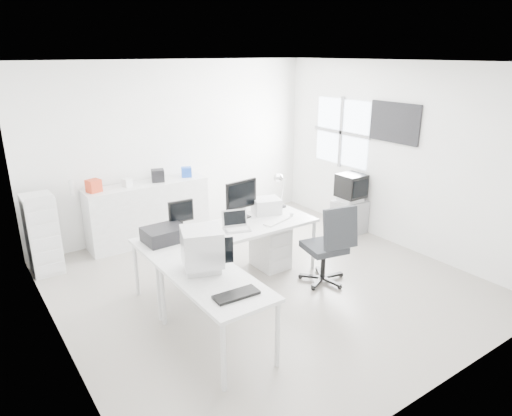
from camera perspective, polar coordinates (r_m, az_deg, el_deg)
floor at (r=6.13m, az=1.08°, el=-9.38°), size 5.00×5.00×0.01m
ceiling at (r=5.40m, az=1.27°, el=17.79°), size 5.00×5.00×0.01m
back_wall at (r=7.71m, az=-9.90°, el=7.40°), size 5.00×0.02×2.80m
left_wall at (r=4.67m, az=-24.54°, el=-1.72°), size 0.02×5.00×2.80m
right_wall at (r=7.32m, az=17.32°, el=6.20°), size 0.02×5.00×2.80m
window at (r=8.04m, az=10.63°, el=9.28°), size 0.02×1.20×1.10m
wall_picture at (r=7.27m, az=16.94°, el=10.18°), size 0.04×0.90×0.60m
main_desk at (r=6.04m, az=-3.28°, el=-5.89°), size 2.40×0.80×0.75m
side_desk at (r=4.82m, az=-5.03°, el=-12.83°), size 0.70×1.40×0.75m
drawer_pedestal at (r=6.47m, az=1.80°, el=-4.85°), size 0.40×0.50×0.60m
inkjet_printer at (r=5.58m, az=-11.36°, el=-3.23°), size 0.50×0.39×0.17m
lcd_monitor_small at (r=5.79m, az=-9.33°, el=-1.09°), size 0.33×0.21×0.40m
lcd_monitor_large at (r=6.18m, az=-1.85°, el=1.07°), size 0.53×0.26×0.53m
laptop at (r=5.80m, az=-2.43°, el=-1.88°), size 0.37×0.37×0.20m
white_keyboard at (r=6.12m, az=2.58°, el=-1.64°), size 0.46×0.26×0.02m
white_mouse at (r=6.32m, az=4.47°, el=-0.80°), size 0.06×0.06×0.06m
laser_printer at (r=6.42m, az=1.30°, el=0.29°), size 0.45×0.41×0.21m
desk_lamp at (r=6.65m, az=3.34°, el=1.98°), size 0.16×0.16×0.44m
crt_monitor at (r=4.73m, az=-6.77°, el=-5.12°), size 0.54×0.54×0.48m
black_keyboard at (r=4.33m, az=-2.48°, el=-10.79°), size 0.44×0.20×0.03m
office_chair at (r=6.01m, az=8.52°, el=-4.39°), size 0.75×0.75×1.10m
tv_cabinet at (r=7.82m, az=11.55°, el=-1.10°), size 0.51×0.42×0.56m
crt_tv at (r=7.67m, az=11.79°, el=2.43°), size 0.50×0.48×0.45m
sideboard at (r=7.47m, az=-13.28°, el=-0.54°), size 1.92×0.48×0.96m
clutter_box_a at (r=7.07m, az=-19.63°, el=2.62°), size 0.22×0.21×0.19m
clutter_box_b at (r=7.21m, az=-15.80°, el=3.08°), size 0.15×0.14×0.12m
clutter_box_c at (r=7.37m, az=-12.17°, el=3.99°), size 0.24×0.23×0.19m
clutter_box_d at (r=7.57m, az=-8.69°, el=4.47°), size 0.20×0.19×0.16m
clutter_bottle at (r=7.03m, az=-22.07°, el=2.40°), size 0.07×0.07×0.22m
filing_cabinet at (r=6.87m, az=-25.16°, el=-2.98°), size 0.39×0.46×1.11m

